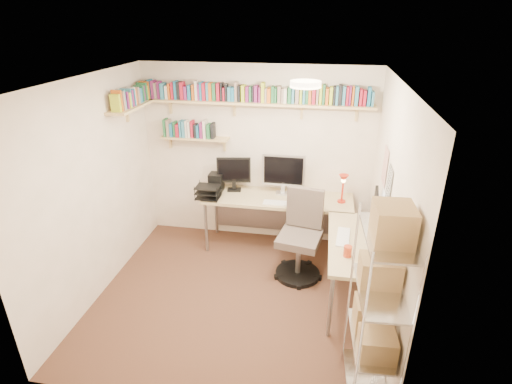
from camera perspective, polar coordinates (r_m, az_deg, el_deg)
ground at (r=4.92m, az=-3.01°, el=-14.64°), size 3.20×3.20×0.00m
room_shell at (r=4.13m, az=-3.41°, el=2.37°), size 3.24×3.04×2.52m
wall_shelves at (r=5.30m, az=-4.79°, el=12.62°), size 3.12×1.09×0.80m
corner_desk at (r=5.20m, az=4.40°, el=-2.17°), size 2.41×2.00×1.36m
office_chair at (r=5.06m, az=6.35°, el=-6.98°), size 0.60×0.61×1.13m
wire_rack at (r=3.33m, az=17.25°, el=-13.38°), size 0.40×0.75×1.88m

